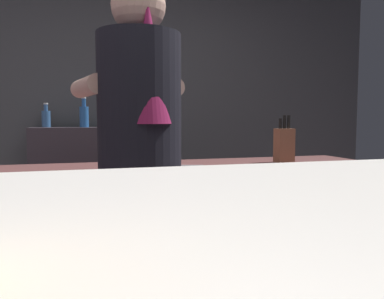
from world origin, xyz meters
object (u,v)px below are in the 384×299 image
object	(u,v)px
bartender	(141,158)
knife_block	(284,144)
mixing_bowl	(130,160)
bottle_soy	(84,116)
bottle_hot_sauce	(125,119)
chefs_knife	(181,166)
bottle_olive_oil	(46,118)

from	to	relation	value
bartender	knife_block	size ratio (longest dim) A/B	6.20
bartender	mixing_bowl	size ratio (longest dim) A/B	9.37
bottle_soy	mixing_bowl	bearing A→B (deg)	-77.20
mixing_bowl	bottle_hot_sauce	size ratio (longest dim) A/B	1.07
knife_block	bottle_hot_sauce	world-z (taller)	bottle_hot_sauce
knife_block	mixing_bowl	world-z (taller)	knife_block
bottle_hot_sauce	chefs_knife	bearing A→B (deg)	-81.50
bartender	chefs_knife	world-z (taller)	bartender
bottle_soy	chefs_knife	bearing A→B (deg)	-67.78
bartender	knife_block	distance (m)	1.02
bottle_hot_sauce	bottle_olive_oil	bearing A→B (deg)	165.32
chefs_knife	bottle_olive_oil	world-z (taller)	bottle_olive_oil
bartender	chefs_knife	xyz separation A→B (m)	(0.28, 0.41, -0.09)
bartender	bottle_soy	distance (m)	1.64
mixing_bowl	bartender	bearing A→B (deg)	-92.59
knife_block	bottle_soy	distance (m)	1.64
bartender	bottle_olive_oil	size ratio (longest dim) A/B	8.78
chefs_knife	bottle_olive_oil	size ratio (longest dim) A/B	1.22
bottle_soy	bottle_olive_oil	bearing A→B (deg)	157.89
bartender	mixing_bowl	bearing A→B (deg)	-15.20
knife_block	bottle_hot_sauce	distance (m)	1.40
chefs_knife	bottle_olive_oil	xyz separation A→B (m)	(-0.79, 1.33, 0.26)
knife_block	chefs_knife	distance (m)	0.65
bartender	chefs_knife	bearing A→B (deg)	-47.11
knife_block	chefs_knife	world-z (taller)	knife_block
bottle_hot_sauce	bartender	bearing A→B (deg)	-93.80
bartender	bottle_olive_oil	distance (m)	1.82
mixing_bowl	bottle_soy	bearing A→B (deg)	102.80
bottle_olive_oil	mixing_bowl	bearing A→B (deg)	-65.46
bottle_soy	bottle_hot_sauce	distance (m)	0.32
mixing_bowl	bottle_olive_oil	xyz separation A→B (m)	(-0.54, 1.18, 0.24)
bottle_olive_oil	bottle_soy	distance (m)	0.32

